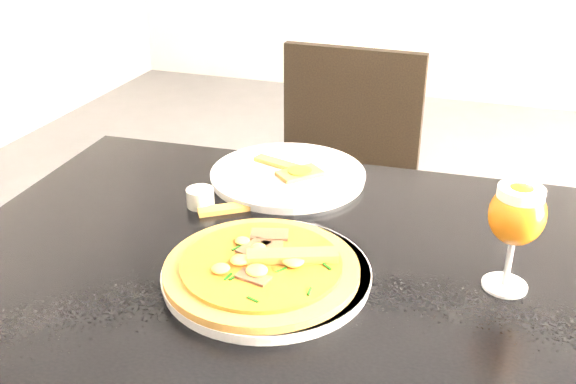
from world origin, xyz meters
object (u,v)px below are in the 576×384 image
(dining_table, at_px, (300,298))
(beer_glass, at_px, (517,215))
(pizza, at_px, (262,267))
(chair_far, at_px, (337,201))

(dining_table, relative_size, beer_glass, 7.09)
(dining_table, bearing_deg, pizza, -111.31)
(pizza, height_order, beer_glass, beer_glass)
(pizza, bearing_deg, beer_glass, 16.47)
(pizza, bearing_deg, chair_far, 95.56)
(pizza, distance_m, beer_glass, 0.39)
(dining_table, relative_size, chair_far, 1.37)
(dining_table, xyz_separation_m, pizza, (-0.03, -0.10, 0.12))
(pizza, relative_size, beer_glass, 1.75)
(chair_far, height_order, beer_glass, beer_glass)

